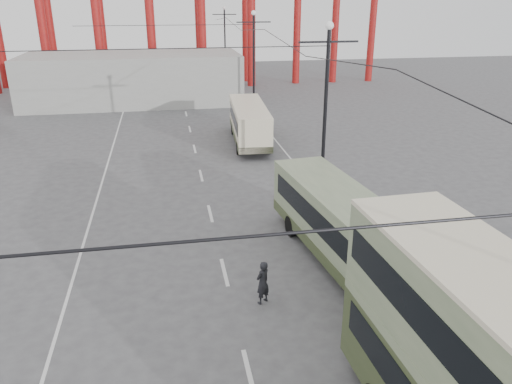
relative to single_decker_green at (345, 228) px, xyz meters
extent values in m
cube|color=silver|center=(-4.95, 9.30, -1.71)|extent=(0.15, 82.00, 0.01)
cube|color=silver|center=(1.45, 10.30, -1.71)|extent=(0.12, 120.00, 0.01)
cube|color=silver|center=(-10.95, 10.30, -1.71)|extent=(0.12, 120.00, 0.01)
cylinder|color=black|center=(1.65, 8.30, 2.78)|extent=(0.20, 0.20, 9.00)
cylinder|color=black|center=(1.65, 8.30, -1.47)|extent=(0.44, 0.44, 0.50)
cube|color=black|center=(1.65, 8.30, 6.58)|extent=(3.20, 0.10, 0.10)
sphere|color=white|center=(1.65, 8.30, 7.38)|extent=(0.44, 0.44, 0.44)
cylinder|color=black|center=(1.65, 30.30, 2.78)|extent=(0.20, 0.20, 9.00)
cylinder|color=black|center=(1.65, 30.30, -1.47)|extent=(0.44, 0.44, 0.50)
cube|color=black|center=(1.65, 30.30, 6.58)|extent=(3.20, 0.10, 0.10)
sphere|color=white|center=(1.65, 30.30, 7.38)|extent=(0.44, 0.44, 0.44)
cylinder|color=black|center=(1.65, 52.30, 2.78)|extent=(0.20, 0.20, 9.00)
cylinder|color=black|center=(1.65, 52.30, -1.47)|extent=(0.44, 0.44, 0.50)
cube|color=black|center=(1.65, 52.30, 6.58)|extent=(3.20, 0.10, 0.10)
sphere|color=white|center=(1.65, 52.30, 7.38)|extent=(0.44, 0.44, 0.44)
cylinder|color=maroon|center=(20.05, 46.30, 5.28)|extent=(0.90, 0.90, 14.00)
cube|color=#999994|center=(-9.95, 37.30, 0.78)|extent=(22.00, 10.00, 5.00)
cube|color=#6E805D|center=(0.00, 0.00, 0.00)|extent=(3.65, 10.98, 2.35)
cube|color=black|center=(0.00, 0.00, 0.39)|extent=(3.56, 9.81, 0.93)
cube|color=#333F22|center=(0.00, 0.00, -0.93)|extent=(3.68, 10.98, 0.49)
cube|color=#6E805D|center=(0.00, 0.00, 1.25)|extent=(3.67, 10.98, 0.16)
cylinder|color=black|center=(-1.44, 2.89, -1.23)|extent=(0.38, 1.00, 0.98)
cylinder|color=black|center=(0.76, 3.14, -1.23)|extent=(0.38, 1.00, 0.98)
cylinder|color=black|center=(-0.71, -3.53, -1.23)|extent=(0.38, 1.00, 0.98)
cylinder|color=black|center=(1.49, -3.28, -1.23)|extent=(0.38, 1.00, 0.98)
cube|color=beige|center=(-0.70, 19.21, -0.07)|extent=(3.00, 9.53, 2.25)
cube|color=black|center=(-0.70, 19.21, 0.30)|extent=(2.96, 8.41, 0.89)
cube|color=#333F22|center=(-0.70, 19.21, -0.97)|extent=(3.03, 9.54, 0.47)
cube|color=beige|center=(-0.70, 19.21, 1.13)|extent=(3.02, 9.54, 0.15)
cylinder|color=black|center=(-1.59, 21.72, -1.25)|extent=(0.33, 0.96, 0.94)
cylinder|color=black|center=(0.53, 21.57, -1.25)|extent=(0.33, 0.96, 0.94)
cylinder|color=black|center=(-1.96, 16.48, -1.25)|extent=(0.33, 0.96, 0.94)
cylinder|color=black|center=(0.16, 16.33, -1.25)|extent=(0.33, 0.96, 0.94)
imported|color=black|center=(-3.84, -2.09, -0.88)|extent=(0.73, 0.69, 1.68)
camera|label=1|loc=(-6.89, -17.37, 8.75)|focal=35.00mm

